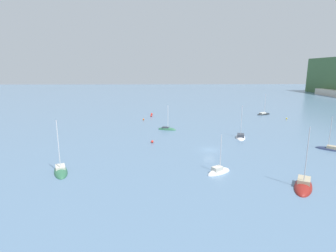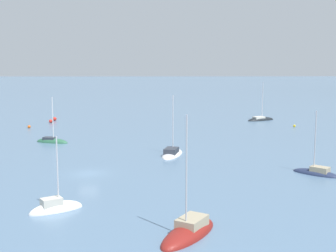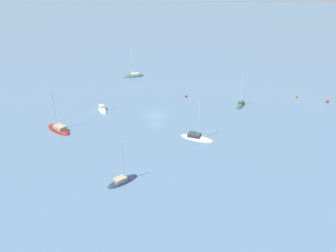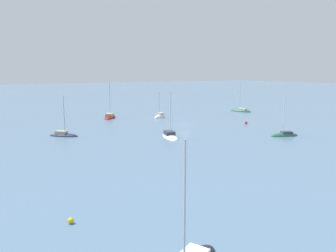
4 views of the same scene
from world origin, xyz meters
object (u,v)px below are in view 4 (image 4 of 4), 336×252
sailboat_1 (160,117)px  sailboat_6 (64,135)px  sailboat_0 (110,117)px  sailboat_5 (284,136)px  mooring_buoy_4 (71,221)px  sailboat_2 (170,137)px  sailboat_3 (241,111)px  mooring_buoy_2 (246,123)px

sailboat_1 → sailboat_6: sailboat_6 is taller
sailboat_0 → sailboat_5: bearing=-122.0°
sailboat_5 → mooring_buoy_4: sailboat_5 is taller
sailboat_1 → sailboat_5: (-37.07, -9.06, -0.04)m
sailboat_2 → sailboat_3: size_ratio=0.88×
sailboat_2 → sailboat_6: (12.16, 18.43, -0.02)m
mooring_buoy_2 → sailboat_5: bearing=164.9°
sailboat_0 → sailboat_2: 32.73m
sailboat_0 → sailboat_5: sailboat_0 is taller
sailboat_3 → sailboat_6: size_ratio=1.26×
sailboat_5 → sailboat_1: bearing=-58.4°
sailboat_5 → sailboat_6: sailboat_6 is taller
sailboat_0 → sailboat_6: sailboat_0 is taller
sailboat_5 → sailboat_6: (22.98, 39.52, 0.04)m
mooring_buoy_2 → mooring_buoy_4: 62.00m
sailboat_2 → mooring_buoy_4: (-28.45, 26.93, 0.12)m
sailboat_6 → mooring_buoy_2: sailboat_6 is taller
mooring_buoy_2 → mooring_buoy_4: bearing=122.5°
sailboat_0 → sailboat_3: (-7.58, -42.90, -0.02)m
sailboat_3 → sailboat_5: bearing=126.6°
sailboat_0 → sailboat_5: (-43.54, -21.85, -0.04)m
sailboat_6 → sailboat_1: bearing=66.0°
sailboat_0 → mooring_buoy_4: (-61.17, 26.17, 0.14)m
sailboat_5 → sailboat_3: bearing=-102.4°
sailboat_1 → sailboat_2: size_ratio=0.85×
sailboat_3 → sailboat_6: sailboat_3 is taller
mooring_buoy_2 → sailboat_1: bearing=31.9°
sailboat_2 → sailboat_3: 49.07m
sailboat_3 → mooring_buoy_4: bearing=104.7°
sailboat_1 → mooring_buoy_2: sailboat_1 is taller
sailboat_2 → mooring_buoy_2: size_ratio=13.62×
sailboat_0 → sailboat_2: size_ratio=1.15×
sailboat_6 → sailboat_0: bearing=90.5°
sailboat_0 → sailboat_1: sailboat_0 is taller
sailboat_0 → mooring_buoy_4: size_ratio=21.30×
sailboat_2 → mooring_buoy_4: size_ratio=18.44×
mooring_buoy_4 → sailboat_5: bearing=-69.8°
sailboat_1 → sailboat_2: 28.88m
sailboat_0 → sailboat_5: size_ratio=1.28×
sailboat_6 → sailboat_3: bearing=53.3°
sailboat_0 → sailboat_1: bearing=-85.5°
sailboat_0 → sailboat_6: 27.11m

